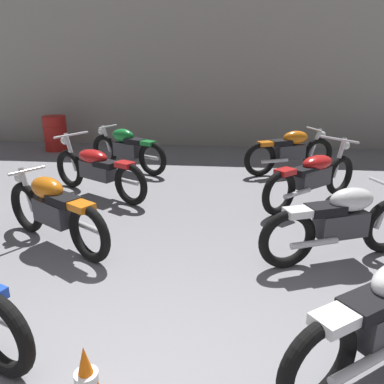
{
  "coord_description": "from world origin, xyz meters",
  "views": [
    {
      "loc": [
        0.5,
        -1.64,
        2.17
      ],
      "look_at": [
        0.0,
        3.08,
        0.55
      ],
      "focal_mm": 36.55,
      "sensor_mm": 36.0,
      "label": 1
    }
  ],
  "objects_px": {
    "motorcycle_right_row_1": "(342,222)",
    "traffic_cone": "(87,384)",
    "motorcycle_left_row_3": "(127,148)",
    "motorcycle_right_row_2": "(313,176)",
    "motorcycle_right_row_3": "(291,151)",
    "motorcycle_left_row_2": "(97,169)",
    "oil_drum": "(56,133)",
    "motorcycle_left_row_1": "(54,210)"
  },
  "relations": [
    {
      "from": "motorcycle_right_row_1",
      "to": "traffic_cone",
      "type": "xyz_separation_m",
      "value": [
        -2.08,
        -2.3,
        -0.2
      ]
    },
    {
      "from": "motorcycle_left_row_1",
      "to": "traffic_cone",
      "type": "bearing_deg",
      "value": -61.7
    },
    {
      "from": "motorcycle_right_row_2",
      "to": "motorcycle_right_row_1",
      "type": "bearing_deg",
      "value": -90.6
    },
    {
      "from": "motorcycle_right_row_3",
      "to": "oil_drum",
      "type": "height_order",
      "value": "motorcycle_right_row_3"
    },
    {
      "from": "motorcycle_right_row_2",
      "to": "motorcycle_left_row_1",
      "type": "bearing_deg",
      "value": -151.85
    },
    {
      "from": "motorcycle_left_row_1",
      "to": "oil_drum",
      "type": "bearing_deg",
      "value": 114.19
    },
    {
      "from": "oil_drum",
      "to": "motorcycle_left_row_2",
      "type": "bearing_deg",
      "value": -55.96
    },
    {
      "from": "motorcycle_left_row_2",
      "to": "motorcycle_right_row_1",
      "type": "height_order",
      "value": "motorcycle_left_row_2"
    },
    {
      "from": "motorcycle_right_row_1",
      "to": "motorcycle_right_row_3",
      "type": "bearing_deg",
      "value": 91.48
    },
    {
      "from": "motorcycle_left_row_2",
      "to": "motorcycle_right_row_2",
      "type": "height_order",
      "value": "same"
    },
    {
      "from": "motorcycle_left_row_2",
      "to": "traffic_cone",
      "type": "relative_size",
      "value": 3.56
    },
    {
      "from": "motorcycle_left_row_2",
      "to": "motorcycle_right_row_3",
      "type": "xyz_separation_m",
      "value": [
        3.34,
        1.69,
        0.01
      ]
    },
    {
      "from": "motorcycle_right_row_1",
      "to": "motorcycle_right_row_3",
      "type": "distance_m",
      "value": 3.56
    },
    {
      "from": "traffic_cone",
      "to": "motorcycle_left_row_3",
      "type": "bearing_deg",
      "value": 102.5
    },
    {
      "from": "motorcycle_left_row_3",
      "to": "motorcycle_right_row_1",
      "type": "distance_m",
      "value": 4.79
    },
    {
      "from": "motorcycle_right_row_3",
      "to": "oil_drum",
      "type": "relative_size",
      "value": 2.17
    },
    {
      "from": "motorcycle_left_row_3",
      "to": "traffic_cone",
      "type": "relative_size",
      "value": 3.31
    },
    {
      "from": "motorcycle_left_row_3",
      "to": "oil_drum",
      "type": "bearing_deg",
      "value": 143.62
    },
    {
      "from": "motorcycle_right_row_1",
      "to": "motorcycle_right_row_2",
      "type": "relative_size",
      "value": 1.13
    },
    {
      "from": "motorcycle_right_row_1",
      "to": "oil_drum",
      "type": "bearing_deg",
      "value": 137.8
    },
    {
      "from": "motorcycle_right_row_1",
      "to": "oil_drum",
      "type": "xyz_separation_m",
      "value": [
        -5.61,
        5.08,
        -0.03
      ]
    },
    {
      "from": "motorcycle_left_row_1",
      "to": "motorcycle_right_row_1",
      "type": "distance_m",
      "value": 3.33
    },
    {
      "from": "motorcycle_left_row_1",
      "to": "motorcycle_right_row_2",
      "type": "bearing_deg",
      "value": 28.15
    },
    {
      "from": "motorcycle_left_row_2",
      "to": "motorcycle_right_row_1",
      "type": "bearing_deg",
      "value": -28.52
    },
    {
      "from": "motorcycle_left_row_3",
      "to": "motorcycle_right_row_3",
      "type": "height_order",
      "value": "same"
    },
    {
      "from": "motorcycle_right_row_2",
      "to": "oil_drum",
      "type": "relative_size",
      "value": 1.95
    },
    {
      "from": "motorcycle_right_row_1",
      "to": "oil_drum",
      "type": "distance_m",
      "value": 7.57
    },
    {
      "from": "motorcycle_left_row_2",
      "to": "traffic_cone",
      "type": "xyz_separation_m",
      "value": [
        1.35,
        -4.17,
        -0.19
      ]
    },
    {
      "from": "motorcycle_left_row_2",
      "to": "oil_drum",
      "type": "height_order",
      "value": "motorcycle_left_row_2"
    },
    {
      "from": "oil_drum",
      "to": "motorcycle_left_row_1",
      "type": "bearing_deg",
      "value": -65.81
    },
    {
      "from": "oil_drum",
      "to": "traffic_cone",
      "type": "height_order",
      "value": "oil_drum"
    },
    {
      "from": "motorcycle_left_row_2",
      "to": "traffic_cone",
      "type": "height_order",
      "value": "motorcycle_left_row_2"
    },
    {
      "from": "traffic_cone",
      "to": "motorcycle_right_row_2",
      "type": "bearing_deg",
      "value": 63.01
    },
    {
      "from": "motorcycle_left_row_3",
      "to": "motorcycle_right_row_2",
      "type": "relative_size",
      "value": 1.08
    },
    {
      "from": "motorcycle_right_row_3",
      "to": "motorcycle_left_row_2",
      "type": "bearing_deg",
      "value": -153.11
    },
    {
      "from": "oil_drum",
      "to": "traffic_cone",
      "type": "relative_size",
      "value": 1.57
    },
    {
      "from": "oil_drum",
      "to": "motorcycle_left_row_3",
      "type": "bearing_deg",
      "value": -36.38
    },
    {
      "from": "motorcycle_right_row_1",
      "to": "motorcycle_left_row_1",
      "type": "bearing_deg",
      "value": 179.6
    },
    {
      "from": "oil_drum",
      "to": "traffic_cone",
      "type": "xyz_separation_m",
      "value": [
        3.53,
        -7.39,
        -0.17
      ]
    },
    {
      "from": "motorcycle_left_row_3",
      "to": "motorcycle_right_row_2",
      "type": "height_order",
      "value": "motorcycle_right_row_2"
    },
    {
      "from": "motorcycle_left_row_1",
      "to": "motorcycle_right_row_2",
      "type": "distance_m",
      "value": 3.8
    },
    {
      "from": "motorcycle_right_row_1",
      "to": "traffic_cone",
      "type": "distance_m",
      "value": 3.11
    }
  ]
}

